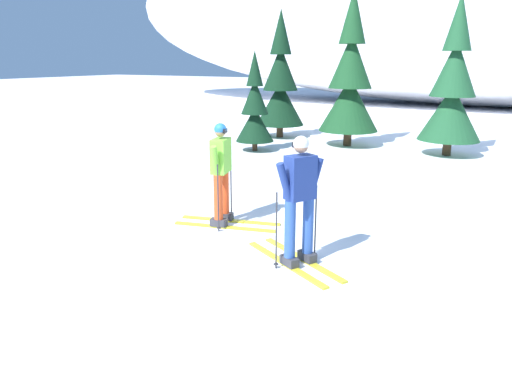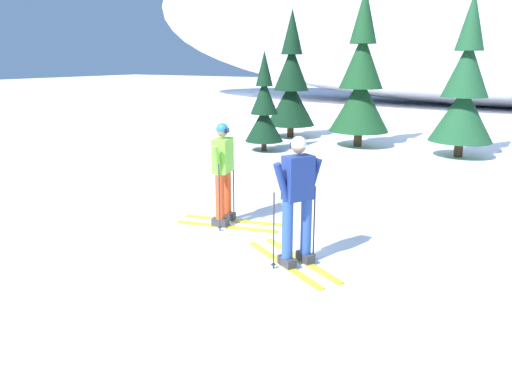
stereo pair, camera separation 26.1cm
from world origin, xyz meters
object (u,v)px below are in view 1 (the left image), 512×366
at_px(skier_navy_jacket, 299,200).
at_px(pine_tree_center_left, 255,110).
at_px(pine_tree_center, 350,82).
at_px(skier_lime_jacket, 222,173).
at_px(pine_tree_far_left, 280,85).
at_px(pine_tree_center_right, 453,90).

height_order(skier_navy_jacket, pine_tree_center_left, pine_tree_center_left).
distance_m(skier_navy_jacket, pine_tree_center, 9.80).
height_order(skier_lime_jacket, pine_tree_center, pine_tree_center).
relative_size(skier_navy_jacket, pine_tree_far_left, 0.40).
bearing_deg(pine_tree_center_right, pine_tree_center_left, -158.94).
relative_size(skier_navy_jacket, skier_lime_jacket, 0.98).
distance_m(pine_tree_center_left, pine_tree_center_right, 5.74).
height_order(skier_lime_jacket, pine_tree_far_left, pine_tree_far_left).
bearing_deg(skier_navy_jacket, pine_tree_center_left, 122.60).
distance_m(skier_navy_jacket, pine_tree_center_right, 9.31).
bearing_deg(pine_tree_center, pine_tree_far_left, 168.74).
xyz_separation_m(pine_tree_center_left, pine_tree_center_right, (5.32, 2.05, 0.64)).
bearing_deg(pine_tree_center_right, skier_lime_jacket, -106.98).
bearing_deg(skier_lime_jacket, pine_tree_far_left, 109.85).
bearing_deg(pine_tree_far_left, skier_lime_jacket, -70.15).
distance_m(pine_tree_center, pine_tree_center_right, 3.11).
bearing_deg(pine_tree_far_left, pine_tree_center_right, -7.36).
height_order(pine_tree_center, pine_tree_center_right, pine_tree_center).
bearing_deg(pine_tree_center_left, skier_lime_jacket, -66.08).
bearing_deg(pine_tree_center, skier_lime_jacket, -86.27).
distance_m(skier_lime_jacket, pine_tree_center_right, 8.75).
height_order(pine_tree_far_left, pine_tree_center_left, pine_tree_far_left).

